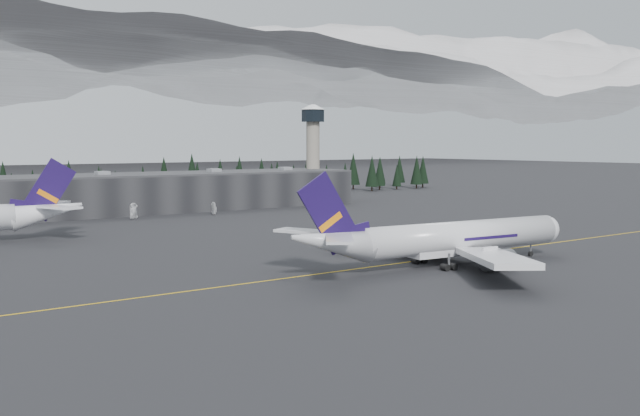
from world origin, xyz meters
TOP-DOWN VIEW (x-y plane):
  - ground at (0.00, 0.00)m, footprint 1400.00×1400.00m
  - taxiline at (0.00, -2.00)m, footprint 400.00×0.40m
  - terminal at (0.00, 125.00)m, footprint 160.00×30.00m
  - control_tower at (75.00, 128.00)m, footprint 10.00×10.00m
  - treeline at (0.00, 162.00)m, footprint 360.00×20.00m
  - jet_main at (6.28, -8.66)m, footprint 61.02×56.07m
  - gse_vehicle_a at (-8.54, 103.12)m, footprint 3.76×5.36m
  - gse_vehicle_b at (17.60, 101.44)m, footprint 4.10×1.85m

SIDE VIEW (x-z plane):
  - ground at x=0.00m, z-range 0.00..0.00m
  - taxiline at x=0.00m, z-range 0.00..0.02m
  - gse_vehicle_a at x=-8.54m, z-range 0.00..1.36m
  - gse_vehicle_b at x=17.60m, z-range 0.00..1.37m
  - jet_main at x=6.28m, z-range -3.92..14.05m
  - terminal at x=0.00m, z-range 0.00..12.60m
  - treeline at x=0.00m, z-range 0.00..15.00m
  - control_tower at x=75.00m, z-range 4.56..42.26m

